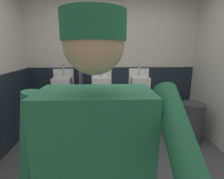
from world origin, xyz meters
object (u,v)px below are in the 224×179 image
object	(u,v)px
trash_bin	(191,122)
urinal_left	(63,89)
urinal_middle	(102,88)
urinal_right	(139,88)

from	to	relation	value
trash_bin	urinal_left	bearing A→B (deg)	163.43
urinal_left	trash_bin	distance (m)	2.40
urinal_left	urinal_middle	world-z (taller)	same
urinal_left	urinal_right	size ratio (longest dim) A/B	1.00
urinal_middle	urinal_right	xyz separation A→B (m)	(0.75, 0.00, 0.00)
urinal_left	trash_bin	bearing A→B (deg)	-16.57
urinal_left	trash_bin	xyz separation A→B (m)	(2.26, -0.67, -0.45)
urinal_middle	trash_bin	xyz separation A→B (m)	(1.51, -0.67, -0.45)
urinal_middle	trash_bin	world-z (taller)	urinal_middle
urinal_right	urinal_middle	bearing A→B (deg)	180.00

